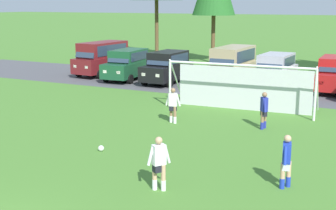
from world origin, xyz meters
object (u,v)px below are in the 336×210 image
at_px(player_midfield_center, 286,162).
at_px(player_defender_far, 264,110).
at_px(soccer_goal, 242,86).
at_px(parked_car_slot_center_right, 275,70).
at_px(parked_car_slot_right, 335,74).
at_px(soccer_ball, 101,148).
at_px(player_winger_left, 159,164).
at_px(player_striker_near, 173,105).
at_px(parked_car_slot_left, 128,64).
at_px(parked_car_slot_far_left, 102,58).
at_px(parked_car_slot_center_left, 167,67).
at_px(parked_car_slot_center, 232,64).

distance_m(player_midfield_center, player_defender_far, 6.69).
bearing_deg(soccer_goal, parked_car_slot_center_right, 90.76).
relative_size(parked_car_slot_center_right, parked_car_slot_right, 1.01).
bearing_deg(soccer_ball, player_winger_left, -32.46).
bearing_deg(parked_car_slot_center_right, player_striker_near, -99.78).
bearing_deg(parked_car_slot_left, parked_car_slot_far_left, 160.33).
distance_m(parked_car_slot_center_left, parked_car_slot_center_right, 7.24).
distance_m(parked_car_slot_far_left, parked_car_slot_center, 10.22).
xyz_separation_m(parked_car_slot_left, parked_car_slot_right, (13.91, 1.76, 0.00)).
xyz_separation_m(soccer_goal, parked_car_slot_far_left, (-13.20, 6.83, 0.05)).
height_order(parked_car_slot_center, parked_car_slot_center_right, parked_car_slot_center).
xyz_separation_m(player_winger_left, parked_car_slot_left, (-11.23, 16.89, 0.29)).
bearing_deg(parked_car_slot_center_right, player_defender_far, -79.08).
relative_size(player_striker_near, player_defender_far, 1.00).
height_order(player_striker_near, player_midfield_center, same).
height_order(parked_car_slot_center_right, parked_car_slot_right, same).
relative_size(player_striker_near, parked_car_slot_center_right, 0.35).
bearing_deg(soccer_goal, player_midfield_center, -65.32).
bearing_deg(parked_car_slot_center_right, soccer_ball, -98.95).
height_order(player_midfield_center, parked_car_slot_center_right, parked_car_slot_center_right).
bearing_deg(player_winger_left, parked_car_slot_far_left, 128.27).
relative_size(player_striker_near, parked_car_slot_far_left, 0.33).
relative_size(player_winger_left, parked_car_slot_far_left, 0.33).
relative_size(soccer_ball, parked_car_slot_center_right, 0.05).
bearing_deg(parked_car_slot_center_right, soccer_goal, -89.24).
bearing_deg(player_midfield_center, player_striker_near, 139.41).
distance_m(parked_car_slot_center_right, parked_car_slot_right, 3.73).
distance_m(soccer_goal, parked_car_slot_center_left, 9.20).
relative_size(player_midfield_center, parked_car_slot_left, 0.35).
height_order(player_winger_left, parked_car_slot_left, parked_car_slot_left).
relative_size(soccer_ball, parked_car_slot_center_left, 0.05).
distance_m(player_defender_far, parked_car_slot_left, 15.05).
height_order(soccer_goal, parked_car_slot_left, soccer_goal).
bearing_deg(parked_car_slot_far_left, player_striker_near, -43.82).
bearing_deg(player_striker_near, parked_car_slot_left, 130.43).
xyz_separation_m(soccer_goal, player_midfield_center, (4.26, -9.27, -0.47)).
xyz_separation_m(soccer_goal, player_winger_left, (0.96, -11.11, -0.47)).
bearing_deg(parked_car_slot_center, soccer_ball, -88.87).
height_order(parked_car_slot_left, parked_car_slot_center, parked_car_slot_center).
xyz_separation_m(soccer_ball, player_winger_left, (3.63, -2.31, 0.71)).
height_order(soccer_goal, player_defender_far, soccer_goal).
distance_m(parked_car_slot_far_left, parked_car_slot_center_left, 6.15).
bearing_deg(player_striker_near, parked_car_slot_center_left, 117.66).
xyz_separation_m(player_striker_near, parked_car_slot_right, (5.69, 11.40, 0.29)).
xyz_separation_m(player_winger_left, parked_car_slot_right, (2.67, 18.65, 0.29)).
xyz_separation_m(parked_car_slot_far_left, parked_car_slot_center, (10.20, 0.57, 0.00)).
bearing_deg(soccer_ball, parked_car_slot_center, 91.13).
bearing_deg(parked_car_slot_right, parked_car_slot_left, -172.80).
xyz_separation_m(soccer_ball, parked_car_slot_left, (-7.61, 14.59, 1.00)).
distance_m(soccer_ball, parked_car_slot_center_left, 15.31).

